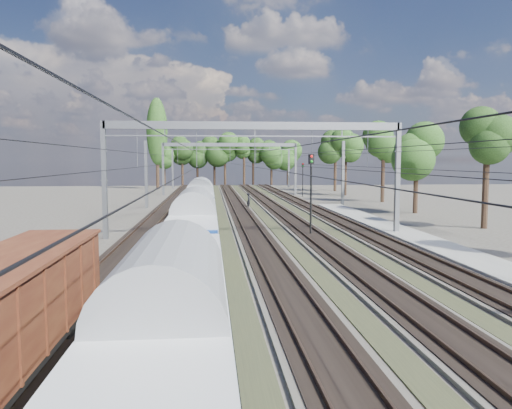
{
  "coord_description": "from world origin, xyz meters",
  "views": [
    {
      "loc": [
        -3.49,
        -8.8,
        6.05
      ],
      "look_at": [
        -0.15,
        27.41,
        2.8
      ],
      "focal_mm": 35.0,
      "sensor_mm": 36.0,
      "label": 1
    }
  ],
  "objects": [
    {
      "name": "worker",
      "position": [
        1.32,
        53.3,
        0.97
      ],
      "size": [
        0.53,
        0.75,
        1.94
      ],
      "primitive_type": "imported",
      "rotation": [
        0.0,
        0.0,
        1.47
      ],
      "color": "black",
      "rests_on": "ground"
    },
    {
      "name": "poplar",
      "position": [
        -14.5,
        98.0,
        11.89
      ],
      "size": [
        4.4,
        4.4,
        19.04
      ],
      "color": "black",
      "rests_on": "ground"
    },
    {
      "name": "platform",
      "position": [
        12.0,
        20.0,
        0.15
      ],
      "size": [
        3.0,
        70.0,
        0.3
      ],
      "primitive_type": "cube",
      "color": "gray",
      "rests_on": "ground"
    },
    {
      "name": "emu_train",
      "position": [
        -4.5,
        22.53,
        2.41
      ],
      "size": [
        2.8,
        59.23,
        4.09
      ],
      "color": "black",
      "rests_on": "ground"
    },
    {
      "name": "catenary",
      "position": [
        0.33,
        52.69,
        6.4
      ],
      "size": [
        25.65,
        130.0,
        9.0
      ],
      "color": "slate",
      "rests_on": "ground"
    },
    {
      "name": "tree_belt",
      "position": [
        8.61,
        88.24,
        7.86
      ],
      "size": [
        40.29,
        98.2,
        11.71
      ],
      "color": "black",
      "rests_on": "ground"
    },
    {
      "name": "signal_far",
      "position": [
        11.87,
        73.05,
        3.51
      ],
      "size": [
        0.39,
        0.36,
        5.55
      ],
      "rotation": [
        0.0,
        0.0,
        -0.34
      ],
      "color": "black",
      "rests_on": "ground"
    },
    {
      "name": "signal_near",
      "position": [
        4.47,
        30.05,
        4.12
      ],
      "size": [
        0.46,
        0.42,
        6.52
      ],
      "rotation": [
        0.0,
        0.0,
        0.29
      ],
      "color": "black",
      "rests_on": "ground"
    },
    {
      "name": "track_bed",
      "position": [
        -0.0,
        45.0,
        0.1
      ],
      "size": [
        21.0,
        130.0,
        0.34
      ],
      "color": "#47423A",
      "rests_on": "ground"
    }
  ]
}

